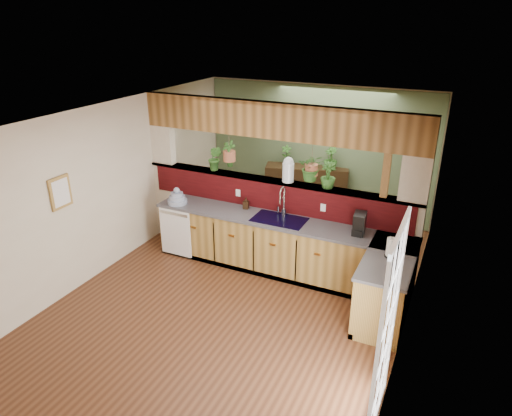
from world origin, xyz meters
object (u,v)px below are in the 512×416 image
at_px(coffee_maker, 359,225).
at_px(dish_stack, 177,199).
at_px(faucet, 283,200).
at_px(glass_jar, 288,169).
at_px(shelving_console, 306,192).
at_px(soap_dispenser, 246,203).
at_px(paper_towel, 391,248).

bearing_deg(coffee_maker, dish_stack, 177.31).
relative_size(faucet, glass_jar, 1.24).
distance_m(glass_jar, shelving_console, 2.22).
bearing_deg(dish_stack, faucet, 9.02).
relative_size(faucet, shelving_console, 0.31).
relative_size(soap_dispenser, paper_towel, 0.69).
distance_m(faucet, coffee_maker, 1.24).
bearing_deg(faucet, coffee_maker, -5.35).
distance_m(soap_dispenser, paper_towel, 2.47).
bearing_deg(glass_jar, dish_stack, -164.04).
distance_m(faucet, dish_stack, 1.80).
relative_size(dish_stack, coffee_maker, 1.05).
bearing_deg(shelving_console, paper_towel, -68.50).
relative_size(faucet, dish_stack, 1.53).
bearing_deg(glass_jar, coffee_maker, -15.26).
xyz_separation_m(dish_stack, soap_dispenser, (1.13, 0.29, 0.01)).
relative_size(faucet, soap_dispenser, 2.56).
bearing_deg(dish_stack, glass_jar, 15.96).
xyz_separation_m(glass_jar, shelving_console, (-0.34, 1.90, -1.09)).
relative_size(faucet, coffee_maker, 1.60).
distance_m(coffee_maker, shelving_console, 2.79).
bearing_deg(faucet, dish_stack, -170.98).
height_order(coffee_maker, paper_towel, coffee_maker).
xyz_separation_m(dish_stack, shelving_console, (1.42, 2.40, -0.49)).
bearing_deg(faucet, shelving_console, 99.27).
bearing_deg(soap_dispenser, glass_jar, 18.45).
bearing_deg(shelving_console, faucet, -96.74).
relative_size(glass_jar, shelving_console, 0.25).
distance_m(faucet, shelving_console, 2.25).
height_order(soap_dispenser, coffee_maker, coffee_maker).
bearing_deg(paper_towel, coffee_maker, 136.70).
bearing_deg(dish_stack, paper_towel, -5.37).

